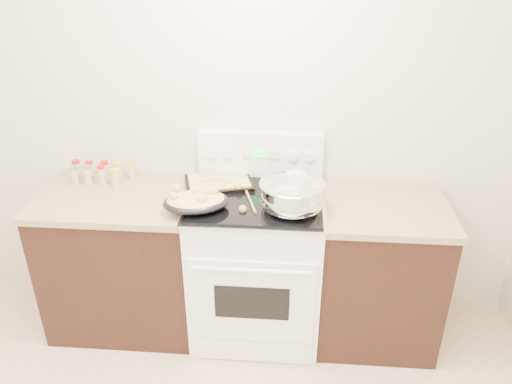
# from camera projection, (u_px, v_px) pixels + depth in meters

# --- Properties ---
(room_shell) EXTENTS (4.10, 3.60, 2.75)m
(room_shell) POSITION_uv_depth(u_px,v_px,m) (76.00, 187.00, 1.27)
(room_shell) COLOR beige
(room_shell) RESTS_ON ground
(counter_left) EXTENTS (0.93, 0.67, 0.92)m
(counter_left) POSITION_uv_depth(u_px,v_px,m) (126.00, 259.00, 3.14)
(counter_left) COLOR black
(counter_left) RESTS_ON ground
(counter_right) EXTENTS (0.73, 0.67, 0.92)m
(counter_right) POSITION_uv_depth(u_px,v_px,m) (376.00, 271.00, 3.03)
(counter_right) COLOR black
(counter_right) RESTS_ON ground
(kitchen_range) EXTENTS (0.78, 0.73, 1.22)m
(kitchen_range) POSITION_uv_depth(u_px,v_px,m) (257.00, 262.00, 3.06)
(kitchen_range) COLOR white
(kitchen_range) RESTS_ON ground
(mixing_bowl) EXTENTS (0.41, 0.41, 0.21)m
(mixing_bowl) POSITION_uv_depth(u_px,v_px,m) (292.00, 196.00, 2.69)
(mixing_bowl) COLOR silver
(mixing_bowl) RESTS_ON kitchen_range
(roasting_pan) EXTENTS (0.41, 0.33, 0.11)m
(roasting_pan) POSITION_uv_depth(u_px,v_px,m) (196.00, 201.00, 2.71)
(roasting_pan) COLOR black
(roasting_pan) RESTS_ON kitchen_range
(baking_sheet) EXTENTS (0.45, 0.37, 0.06)m
(baking_sheet) POSITION_uv_depth(u_px,v_px,m) (219.00, 182.00, 2.99)
(baking_sheet) COLOR black
(baking_sheet) RESTS_ON kitchen_range
(wooden_spoon) EXTENTS (0.10, 0.27, 0.04)m
(wooden_spoon) POSITION_uv_depth(u_px,v_px,m) (246.00, 206.00, 2.73)
(wooden_spoon) COLOR tan
(wooden_spoon) RESTS_ON kitchen_range
(blue_ladle) EXTENTS (0.11, 0.29, 0.11)m
(blue_ladle) POSITION_uv_depth(u_px,v_px,m) (295.00, 204.00, 2.70)
(blue_ladle) COLOR #79ABB5
(blue_ladle) RESTS_ON kitchen_range
(spice_jars) EXTENTS (0.39, 0.15, 0.13)m
(spice_jars) POSITION_uv_depth(u_px,v_px,m) (100.00, 173.00, 3.06)
(spice_jars) COLOR #BFB28C
(spice_jars) RESTS_ON counter_left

